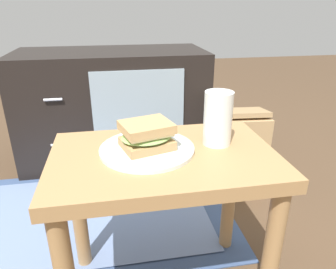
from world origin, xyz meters
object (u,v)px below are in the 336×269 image
(plate, at_px, (147,149))
(paper_bag, at_px, (238,151))
(tv_cabinet, at_px, (114,106))
(beer_glass, at_px, (218,120))
(sandwich_front, at_px, (147,135))

(plate, xyz_separation_m, paper_bag, (0.46, 0.48, -0.28))
(tv_cabinet, distance_m, plate, 0.95)
(beer_glass, bearing_deg, sandwich_front, -175.82)
(sandwich_front, distance_m, paper_bag, 0.74)
(paper_bag, bearing_deg, tv_cabinet, 140.21)
(sandwich_front, bearing_deg, paper_bag, 46.36)
(plate, distance_m, beer_glass, 0.20)
(plate, bearing_deg, beer_glass, 4.18)
(tv_cabinet, xyz_separation_m, sandwich_front, (0.08, -0.93, 0.21))
(tv_cabinet, distance_m, paper_bag, 0.70)
(beer_glass, relative_size, paper_bag, 0.36)
(tv_cabinet, height_order, plate, tv_cabinet)
(tv_cabinet, relative_size, sandwich_front, 6.28)
(sandwich_front, height_order, paper_bag, sandwich_front)
(plate, height_order, beer_glass, beer_glass)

